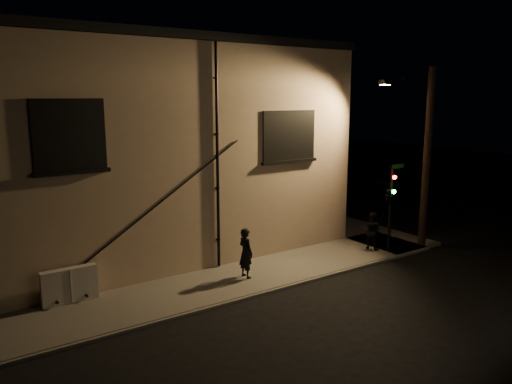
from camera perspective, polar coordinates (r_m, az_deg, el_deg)
ground at (r=18.20m, az=5.52°, el=-10.29°), size 90.00×90.00×0.00m
sidewalk at (r=22.17m, az=0.59°, el=-6.14°), size 21.00×16.00×0.12m
building at (r=23.42m, az=-14.57°, el=5.29°), size 16.20×12.23×8.80m
utility_cabinet at (r=17.07m, az=-20.53°, el=-9.98°), size 1.73×0.29×1.14m
pedestrian_a at (r=18.02m, az=-1.18°, el=-6.97°), size 0.48×0.69×1.83m
pedestrian_b at (r=21.87m, az=13.08°, el=-4.30°), size 0.82×0.93×1.62m
traffic_signal at (r=21.12m, az=15.06°, el=-0.26°), size 1.31×2.18×3.68m
streetlamp_pole at (r=22.53m, az=18.75°, el=4.02°), size 2.06×1.40×7.77m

